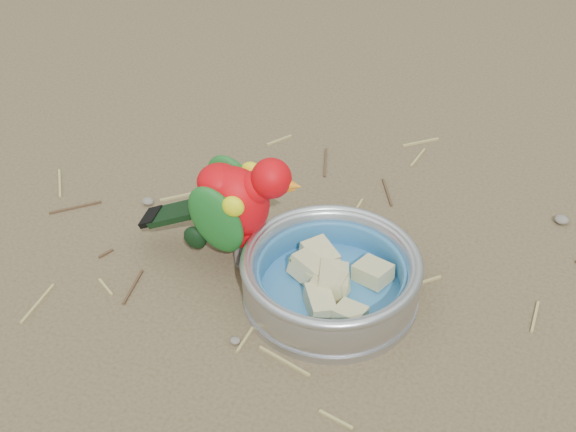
% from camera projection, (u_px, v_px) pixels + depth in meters
% --- Properties ---
extents(ground, '(60.00, 60.00, 0.00)m').
position_uv_depth(ground, '(329.00, 329.00, 0.90)').
color(ground, brown).
extents(food_bowl, '(0.20, 0.20, 0.02)m').
position_uv_depth(food_bowl, '(330.00, 294.00, 0.93)').
color(food_bowl, '#B2B2BA').
rests_on(food_bowl, ground).
extents(bowl_wall, '(0.20, 0.20, 0.04)m').
position_uv_depth(bowl_wall, '(331.00, 275.00, 0.91)').
color(bowl_wall, '#B2B2BA').
rests_on(bowl_wall, food_bowl).
extents(fruit_wedges, '(0.12, 0.12, 0.03)m').
position_uv_depth(fruit_wedges, '(331.00, 279.00, 0.91)').
color(fruit_wedges, '#C5BC80').
rests_on(fruit_wedges, food_bowl).
extents(lory_parrot, '(0.19, 0.10, 0.15)m').
position_uv_depth(lory_parrot, '(235.00, 211.00, 0.94)').
color(lory_parrot, red).
rests_on(lory_parrot, ground).
extents(ground_debris, '(0.90, 0.80, 0.01)m').
position_uv_depth(ground_debris, '(359.00, 291.00, 0.94)').
color(ground_debris, tan).
rests_on(ground_debris, ground).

